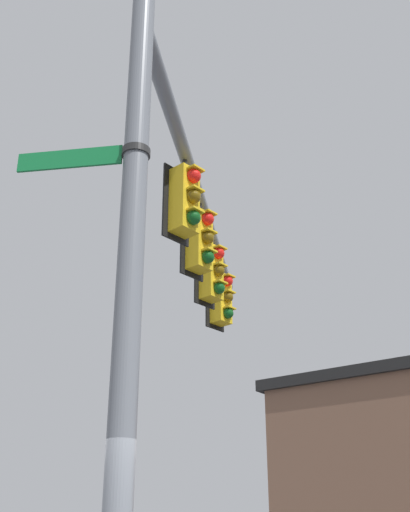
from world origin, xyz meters
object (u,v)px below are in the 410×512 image
Objects in this scene: traffic_light_nearest_pole at (185,200)px; traffic_light_arm_end at (222,299)px; street_name_sign at (101,156)px; traffic_light_mid_outer at (212,273)px; traffic_light_mid_inner at (200,240)px.

traffic_light_arm_end is at bearing -146.62° from traffic_light_nearest_pole.
traffic_light_mid_outer is at bearing -150.75° from street_name_sign.
traffic_light_mid_inner is (-1.16, -0.77, 0.00)m from traffic_light_nearest_pole.
traffic_light_mid_outer reaches higher than street_name_sign.
street_name_sign is at bearing 29.25° from traffic_light_mid_outer.
traffic_light_arm_end is at bearing -146.62° from traffic_light_mid_outer.
traffic_light_mid_outer is 5.59m from street_name_sign.
street_name_sign is (2.48, 1.16, -0.95)m from traffic_light_nearest_pole.
street_name_sign is at bearing 30.08° from traffic_light_arm_end.
traffic_light_nearest_pole and traffic_light_mid_inner have the same top height.
street_name_sign is at bearing 27.85° from traffic_light_mid_inner.
traffic_light_mid_inner is at bearing -146.62° from traffic_light_nearest_pole.
traffic_light_arm_end is (-1.16, -0.77, 0.00)m from traffic_light_mid_outer.
traffic_light_mid_inner is at bearing -152.15° from street_name_sign.
traffic_light_arm_end reaches higher than street_name_sign.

